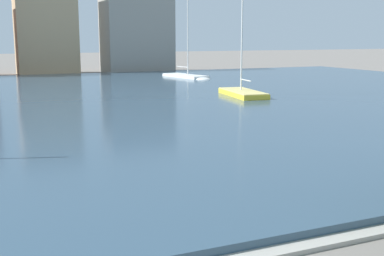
% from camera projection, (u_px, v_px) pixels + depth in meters
% --- Properties ---
extents(harbor_water, '(89.40, 52.92, 0.33)m').
position_uv_depth(harbor_water, '(43.00, 104.00, 34.44)').
color(harbor_water, '#334C60').
rests_on(harbor_water, ground).
extents(sailboat_white, '(3.49, 7.47, 9.01)m').
position_uv_depth(sailboat_white, '(189.00, 77.00, 54.81)').
color(sailboat_white, white).
rests_on(sailboat_white, ground).
extents(sailboat_yellow, '(2.74, 6.54, 8.74)m').
position_uv_depth(sailboat_yellow, '(240.00, 94.00, 38.47)').
color(sailboat_yellow, gold).
rests_on(sailboat_yellow, ground).
extents(townhouse_tall_gabled, '(7.63, 5.58, 12.13)m').
position_uv_depth(townhouse_tall_gabled, '(46.00, 27.00, 63.12)').
color(townhouse_tall_gabled, tan).
rests_on(townhouse_tall_gabled, ground).
extents(townhouse_wide_warehouse, '(9.17, 6.17, 10.84)m').
position_uv_depth(townhouse_wide_warehouse, '(137.00, 32.00, 67.00)').
color(townhouse_wide_warehouse, gray).
rests_on(townhouse_wide_warehouse, ground).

